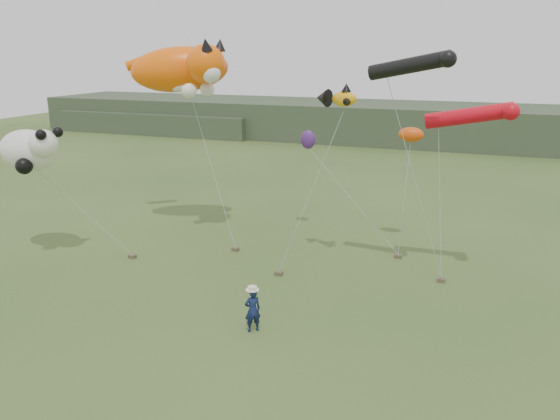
# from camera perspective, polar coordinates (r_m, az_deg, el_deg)

# --- Properties ---
(ground) EXTENTS (120.00, 120.00, 0.00)m
(ground) POSITION_cam_1_polar(r_m,az_deg,el_deg) (20.50, -3.09, -11.47)
(ground) COLOR #385123
(ground) RESTS_ON ground
(headland) EXTENTS (90.00, 13.00, 4.00)m
(headland) POSITION_cam_1_polar(r_m,az_deg,el_deg) (62.65, 10.82, 8.93)
(headland) COLOR #2D3D28
(headland) RESTS_ON ground
(festival_attendant) EXTENTS (0.70, 0.67, 1.61)m
(festival_attendant) POSITION_cam_1_polar(r_m,az_deg,el_deg) (19.45, -2.88, -10.40)
(festival_attendant) COLOR #121C44
(festival_attendant) RESTS_ON ground
(sandbag_anchors) EXTENTS (14.45, 4.74, 0.17)m
(sandbag_anchors) POSITION_cam_1_polar(r_m,az_deg,el_deg) (25.52, 1.47, -5.50)
(sandbag_anchors) COLOR brown
(sandbag_anchors) RESTS_ON ground
(cat_kite) EXTENTS (6.76, 4.15, 2.88)m
(cat_kite) POSITION_cam_1_polar(r_m,az_deg,el_deg) (29.09, -9.91, 14.30)
(cat_kite) COLOR #FE5E07
(cat_kite) RESTS_ON ground
(fish_kite) EXTENTS (2.10, 1.39, 1.02)m
(fish_kite) POSITION_cam_1_polar(r_m,az_deg,el_deg) (23.72, 5.88, 11.57)
(fish_kite) COLOR orange
(fish_kite) RESTS_ON ground
(tube_kites) EXTENTS (5.92, 2.43, 3.22)m
(tube_kites) POSITION_cam_1_polar(r_m,az_deg,el_deg) (23.11, 17.27, 11.68)
(tube_kites) COLOR black
(tube_kites) RESTS_ON ground
(panda_kite) EXTENTS (3.40, 2.20, 2.11)m
(panda_kite) POSITION_cam_1_polar(r_m,az_deg,el_deg) (27.77, -24.65, 5.73)
(panda_kite) COLOR white
(panda_kite) RESTS_ON ground
(misc_kites) EXTENTS (6.41, 1.15, 1.47)m
(misc_kites) POSITION_cam_1_polar(r_m,az_deg,el_deg) (28.00, 9.04, 7.57)
(misc_kites) COLOR #E14A0D
(misc_kites) RESTS_ON ground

